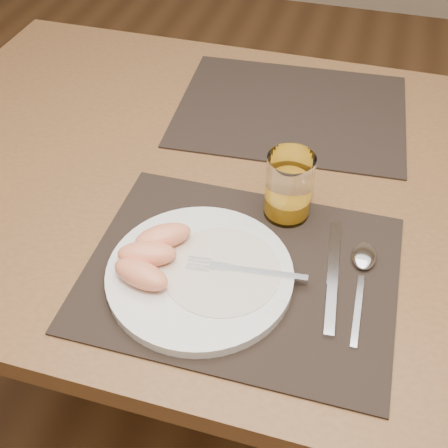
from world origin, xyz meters
TOP-DOWN VIEW (x-y plane):
  - ground at (0.00, 0.00)m, footprint 5.00×5.00m
  - table at (0.00, 0.00)m, footprint 1.40×0.90m
  - placemat_near at (0.02, -0.22)m, footprint 0.45×0.35m
  - placemat_far at (0.01, 0.22)m, footprint 0.47×0.38m
  - plate at (-0.03, -0.25)m, footprint 0.27×0.27m
  - plate_dressing at (-0.00, -0.24)m, footprint 0.17×0.17m
  - fork at (0.01, -0.23)m, footprint 0.18×0.04m
  - knife at (0.15, -0.21)m, footprint 0.04×0.22m
  - spoon at (0.19, -0.16)m, footprint 0.04×0.19m
  - juice_glass at (0.06, -0.08)m, footprint 0.07×0.07m
  - grapefruit_wedges at (-0.11, -0.25)m, footprint 0.10×0.15m

SIDE VIEW (x-z plane):
  - ground at x=0.00m, z-range 0.00..0.00m
  - table at x=0.00m, z-range 0.29..1.04m
  - placemat_near at x=0.02m, z-range 0.75..0.75m
  - placemat_far at x=0.01m, z-range 0.75..0.75m
  - knife at x=0.15m, z-range 0.75..0.76m
  - spoon at x=0.19m, z-range 0.75..0.77m
  - plate at x=-0.03m, z-range 0.75..0.77m
  - plate_dressing at x=0.00m, z-range 0.77..0.77m
  - fork at x=0.01m, z-range 0.77..0.77m
  - grapefruit_wedges at x=-0.11m, z-range 0.77..0.80m
  - juice_glass at x=0.06m, z-range 0.75..0.86m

